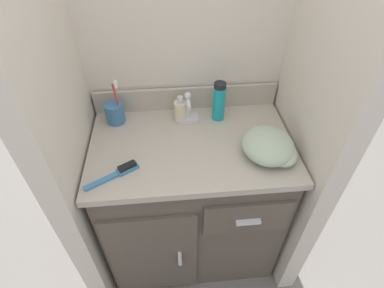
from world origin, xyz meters
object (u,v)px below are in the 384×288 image
Objects in this scene: shaving_cream_can at (219,102)px; hairbrush at (119,172)px; toothbrush_cup at (115,113)px; soap_dispenser at (181,111)px; hand_towel at (271,147)px.

hairbrush is at bearing -144.11° from shaving_cream_can.
shaving_cream_can is (0.46, -0.02, 0.04)m from toothbrush_cup.
toothbrush_cup reaches higher than soap_dispenser.
soap_dispenser is (0.29, -0.01, 0.00)m from toothbrush_cup.
soap_dispenser is 0.69× the size of shaving_cream_can.
toothbrush_cup is 0.46m from shaving_cream_can.
hairbrush is at bearing -175.51° from hand_towel.
soap_dispenser is at bearing 178.64° from shaving_cream_can.
hand_towel is (0.33, -0.26, -0.01)m from soap_dispenser.
toothbrush_cup is at bearing 177.10° from soap_dispenser.
shaving_cream_can reaches higher than soap_dispenser.
shaving_cream_can is at bearing -2.33° from toothbrush_cup.
toothbrush_cup is at bearing 156.13° from hand_towel.
hand_towel is at bearing -23.87° from toothbrush_cup.
toothbrush_cup reaches higher than hairbrush.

